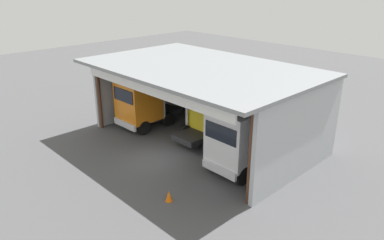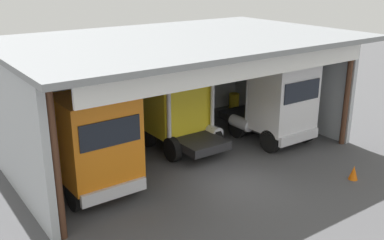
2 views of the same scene
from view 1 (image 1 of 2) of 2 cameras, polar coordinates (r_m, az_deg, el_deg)
ground_plane at (r=22.43m, az=-5.23°, el=-5.94°), size 80.00×80.00×0.00m
workshop_shed at (r=24.08m, az=3.21°, el=5.24°), size 14.46×9.37×5.14m
truck_orange_right_bay at (r=26.41m, az=-7.91°, el=2.82°), size 2.72×4.75×3.71m
truck_yellow_center_bay at (r=24.24m, az=3.15°, el=1.21°), size 2.68×4.37×3.60m
truck_white_left_bay at (r=20.14m, az=6.86°, el=-3.26°), size 2.65×4.70×3.74m
oil_drum at (r=23.86m, az=18.17°, el=-4.02°), size 0.58×0.58×0.92m
tool_cart at (r=27.75m, az=2.20°, el=0.76°), size 0.90×0.60×1.00m
traffic_cone at (r=18.32m, az=-3.60°, el=-11.67°), size 0.36×0.36×0.56m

